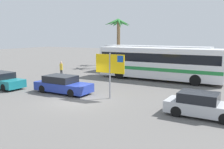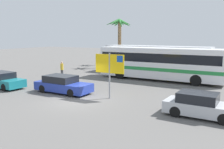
% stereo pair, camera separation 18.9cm
% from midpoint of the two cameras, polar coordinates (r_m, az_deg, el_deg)
% --- Properties ---
extents(ground, '(120.00, 120.00, 0.00)m').
position_cam_midpoint_polar(ground, '(17.14, -7.78, -5.96)').
color(ground, '#605E5B').
extents(bus_front_coach, '(12.08, 2.71, 3.17)m').
position_cam_midpoint_polar(bus_front_coach, '(24.93, 11.06, 2.79)').
color(bus_front_coach, white).
rests_on(bus_front_coach, ground).
extents(bus_rear_coach, '(12.08, 2.71, 3.17)m').
position_cam_midpoint_polar(bus_rear_coach, '(29.12, 10.29, 3.68)').
color(bus_rear_coach, silver).
rests_on(bus_rear_coach, ground).
extents(ferry_sign, '(2.20, 0.13, 3.20)m').
position_cam_midpoint_polar(ferry_sign, '(17.17, -0.11, 2.05)').
color(ferry_sign, gray).
rests_on(ferry_sign, ground).
extents(car_silver, '(3.95, 1.74, 1.32)m').
position_cam_midpoint_polar(car_silver, '(14.44, 19.94, -6.66)').
color(car_silver, '#B7BABF').
rests_on(car_silver, ground).
extents(car_blue, '(4.53, 1.81, 1.32)m').
position_cam_midpoint_polar(car_blue, '(19.60, -10.93, -2.24)').
color(car_blue, '#23389E').
rests_on(car_blue, ground).
extents(car_teal, '(4.11, 1.89, 1.32)m').
position_cam_midpoint_polar(car_teal, '(22.94, -23.47, -1.21)').
color(car_teal, '#19757F').
rests_on(car_teal, ground).
extents(pedestrian_by_bus, '(0.32, 0.32, 1.68)m').
position_cam_midpoint_polar(pedestrian_by_bus, '(26.49, -11.16, 1.42)').
color(pedestrian_by_bus, '#4C4C51').
rests_on(pedestrian_by_bus, ground).
extents(palm_tree_seaside, '(3.16, 3.09, 6.68)m').
position_cam_midpoint_polar(palm_tree_seaside, '(37.87, 2.06, 10.56)').
color(palm_tree_seaside, brown).
rests_on(palm_tree_seaside, ground).
extents(palm_tree_inland, '(3.69, 3.74, 6.61)m').
position_cam_midpoint_polar(palm_tree_inland, '(34.44, 1.78, 10.75)').
color(palm_tree_inland, brown).
rests_on(palm_tree_inland, ground).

